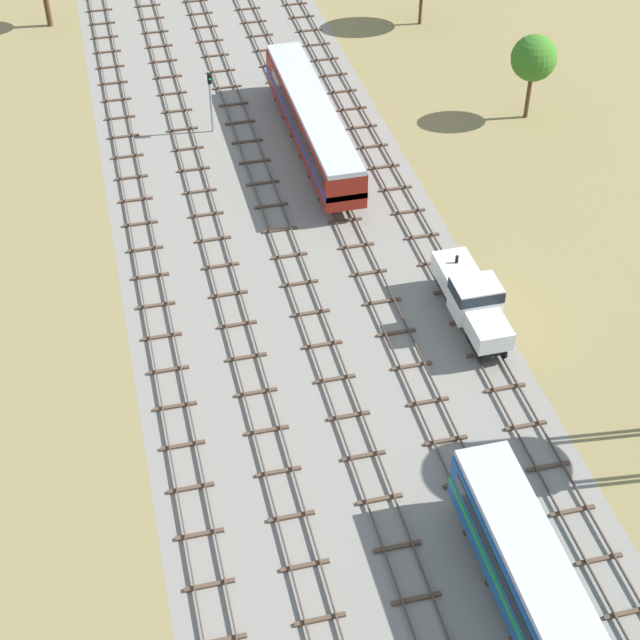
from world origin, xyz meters
name	(u,v)px	position (x,y,z in m)	size (l,w,h in m)	color
ground_plane	(309,309)	(0.00, 56.00, 0.00)	(480.00, 480.00, 0.00)	olive
ballast_bed	(309,309)	(0.00, 56.00, 0.00)	(22.27, 176.00, 0.01)	gray
track_far_left	(159,320)	(-9.14, 57.00, 0.14)	(2.40, 126.00, 0.29)	#47382D
track_left	(233,308)	(-4.57, 57.00, 0.14)	(2.40, 126.00, 0.29)	#47382D
track_centre_left	(305,297)	(0.00, 57.00, 0.14)	(2.40, 126.00, 0.29)	#47382D
track_centre	(375,286)	(4.57, 57.00, 0.14)	(2.40, 126.00, 0.29)	#47382D
track_centre_right	(444,276)	(9.14, 57.00, 0.14)	(2.40, 126.00, 0.29)	#47382D
shunter_loco_centre_right_near	(472,298)	(9.14, 52.35, 2.01)	(2.74, 8.46, 3.10)	white
diesel_railcar_centre_mid	(312,120)	(4.57, 74.12, 2.60)	(2.96, 20.50, 3.80)	maroon
signal_post_mid	(210,94)	(-2.28, 78.69, 3.25)	(0.28, 0.47, 5.09)	gray
lineside_tree_0	(534,58)	(22.22, 75.06, 5.03)	(3.55, 3.55, 6.84)	#4C331E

